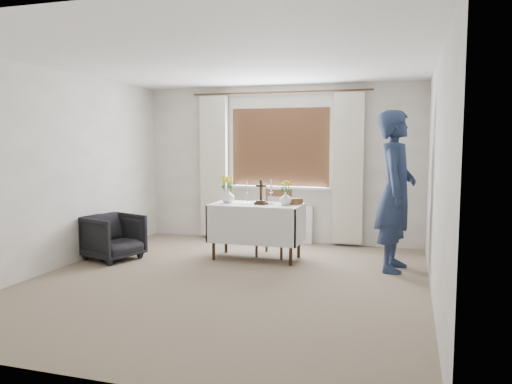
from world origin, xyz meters
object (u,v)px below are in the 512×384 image
wooden_chair (274,223)px  person (396,191)px  flower_vase_left (228,196)px  flower_vase_right (286,199)px  armchair (113,237)px  altar_table (257,231)px  wooden_cross (261,192)px

wooden_chair → person: 1.77m
person → flower_vase_left: person is taller
person → flower_vase_right: person is taller
armchair → person: 3.80m
wooden_chair → flower_vase_right: 0.51m
altar_table → wooden_cross: 0.56m
armchair → flower_vase_right: (2.27, 0.63, 0.54)m
flower_vase_right → altar_table: bearing=-178.0°
wooden_cross → flower_vase_left: 0.51m
armchair → wooden_cross: wooden_cross is taller
flower_vase_left → flower_vase_right: bearing=-0.2°
wooden_chair → flower_vase_right: size_ratio=5.38×
wooden_chair → wooden_cross: (-0.10, -0.30, 0.46)m
wooden_chair → wooden_cross: bearing=-102.5°
wooden_chair → armchair: (-2.04, -0.88, -0.16)m
person → flower_vase_right: (-1.42, 0.07, -0.15)m
wooden_chair → armchair: size_ratio=1.37×
person → altar_table: bearing=93.8°
armchair → wooden_cross: bearing=-54.4°
altar_table → person: 1.93m
wooden_cross → wooden_chair: bearing=81.0°
altar_table → wooden_cross: (0.07, -0.04, 0.55)m
wooden_chair → person: size_ratio=0.47×
armchair → flower_vase_left: flower_vase_left is taller
armchair → flower_vase_left: (1.44, 0.63, 0.55)m
flower_vase_left → altar_table: bearing=-2.3°
flower_vase_right → person: bearing=-3.0°
wooden_chair → person: bearing=-4.6°
altar_table → flower_vase_left: bearing=177.7°
armchair → flower_vase_right: flower_vase_right is taller
altar_table → flower_vase_left: 0.64m
person → flower_vase_left: bearing=93.7°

